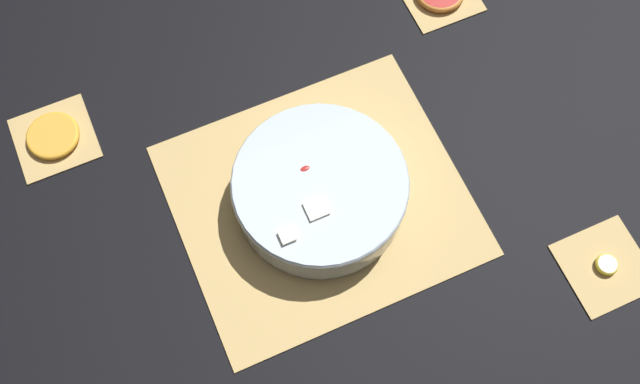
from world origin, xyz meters
TOP-DOWN VIEW (x-y plane):
  - ground_plane at (0.00, 0.00)m, footprint 6.00×6.00m
  - bamboo_mat_center at (-0.00, 0.00)m, footprint 0.44×0.39m
  - coaster_mat_near_right at (0.35, -0.27)m, footprint 0.13×0.13m
  - coaster_mat_far_left at (-0.35, 0.27)m, footprint 0.13×0.13m
  - fruit_salad_bowl at (-0.00, 0.00)m, footprint 0.27×0.27m
  - orange_slice_whole at (-0.35, 0.27)m, footprint 0.09×0.09m
  - banana_coin_single at (0.35, -0.27)m, footprint 0.03×0.03m

SIDE VIEW (x-z plane):
  - ground_plane at x=0.00m, z-range 0.00..0.00m
  - coaster_mat_near_right at x=0.35m, z-range 0.00..0.01m
  - coaster_mat_far_left at x=-0.35m, z-range 0.00..0.01m
  - bamboo_mat_center at x=0.00m, z-range 0.00..0.01m
  - banana_coin_single at x=0.35m, z-range 0.01..0.01m
  - orange_slice_whole at x=-0.35m, z-range 0.01..0.02m
  - fruit_salad_bowl at x=0.00m, z-range 0.01..0.08m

